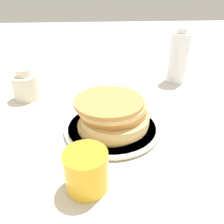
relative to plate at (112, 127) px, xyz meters
name	(u,v)px	position (x,y,z in m)	size (l,w,h in m)	color
ground_plane	(102,132)	(0.03, 0.01, -0.01)	(4.00, 4.00, 0.00)	silver
plate	(112,127)	(0.00, 0.00, 0.00)	(0.25, 0.25, 0.01)	silver
pancake_stack	(113,113)	(0.00, 0.00, 0.04)	(0.19, 0.19, 0.08)	tan
juice_glass	(86,170)	(0.06, 0.18, 0.03)	(0.08, 0.08, 0.08)	yellow
cream_jug	(26,86)	(0.27, -0.21, 0.04)	(0.08, 0.08, 0.10)	beige
water_bottle_near	(178,58)	(-0.28, -0.32, 0.09)	(0.07, 0.07, 0.20)	white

